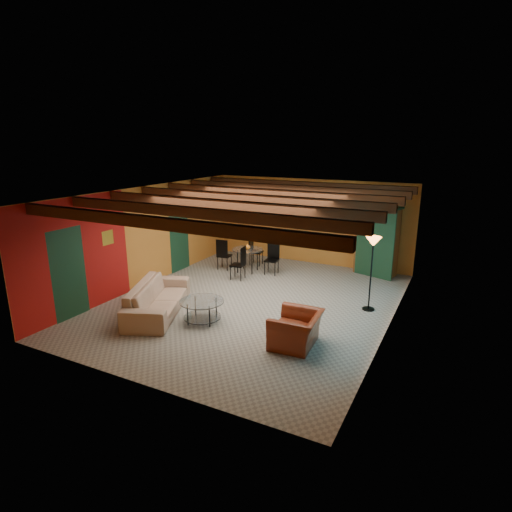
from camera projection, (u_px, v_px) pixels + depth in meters
The scene contains 11 objects.
room at pixel (254, 207), 9.84m from camera, with size 6.52×8.01×2.71m.
sofa at pixel (158, 298), 9.70m from camera, with size 2.45×0.96×0.72m, color #9C7B65.
armchair at pixel (296, 329), 8.16m from camera, with size 1.02×0.89×0.66m, color maroon.
coffee_table at pixel (202, 311), 9.25m from camera, with size 0.98×0.98×0.50m, color white, non-canonical shape.
dining_table at pixel (248, 256), 12.70m from camera, with size 1.87×1.87×0.97m, color silver, non-canonical shape.
armoire at pixel (377, 242), 12.32m from camera, with size 1.14×0.56×2.00m, color brown.
floor_lamp at pixel (371, 274), 9.72m from camera, with size 0.36×0.36×1.78m, color black, non-canonical shape.
ceiling_fan at pixel (252, 208), 9.74m from camera, with size 1.50×1.50×0.44m, color #472614, non-canonical shape.
painting at pixel (284, 210), 13.72m from camera, with size 1.05×0.03×0.65m, color black.
potted_plant at pixel (380, 199), 11.98m from camera, with size 0.45×0.39×0.51m, color #26661E.
vase at pixel (247, 238), 12.55m from camera, with size 0.17×0.17×0.18m, color orange.
Camera 1 is at (4.48, -8.58, 3.91)m, focal length 29.49 mm.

